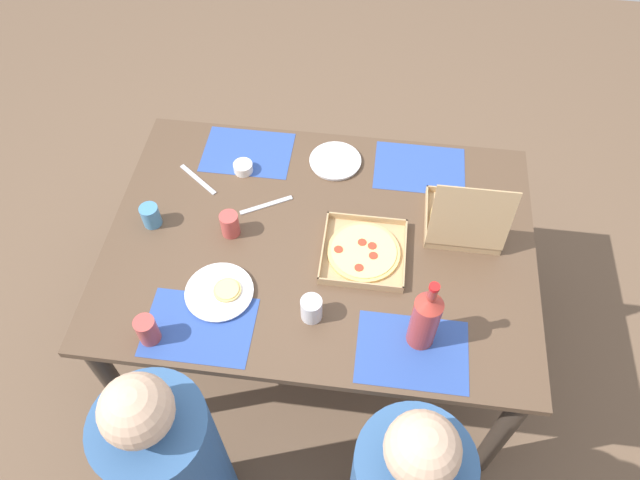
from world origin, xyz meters
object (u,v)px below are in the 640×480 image
at_px(pizza_box_corner_right, 364,252).
at_px(cup_clear_right, 147,330).
at_px(cup_spare, 311,309).
at_px(plate_far_right, 335,161).
at_px(cup_clear_left, 230,224).
at_px(soda_bottle, 425,319).
at_px(cup_dark, 151,215).
at_px(condiment_bowl, 243,167).
at_px(plate_near_right, 220,292).
at_px(pizza_box_center, 464,220).
at_px(diner_right_seat, 179,473).

xyz_separation_m(pizza_box_corner_right, cup_clear_right, (0.66, 0.42, 0.04)).
bearing_deg(cup_spare, plate_far_right, -90.02).
bearing_deg(cup_spare, cup_clear_left, -42.14).
bearing_deg(soda_bottle, cup_dark, -19.46).
bearing_deg(condiment_bowl, cup_spare, 120.18).
relative_size(pizza_box_corner_right, cup_dark, 3.42).
bearing_deg(plate_far_right, cup_dark, 31.44).
relative_size(plate_near_right, cup_clear_left, 2.45).
distance_m(soda_bottle, cup_clear_right, 0.88).
bearing_deg(condiment_bowl, pizza_box_corner_right, 146.05).
bearing_deg(cup_spare, pizza_box_center, -138.98).
distance_m(pizza_box_corner_right, condiment_bowl, 0.61).
bearing_deg(cup_clear_right, pizza_box_center, -149.98).
distance_m(pizza_box_corner_right, diner_right_seat, 0.96).
height_order(plate_near_right, cup_spare, cup_spare).
relative_size(pizza_box_corner_right, plate_near_right, 1.26).
relative_size(cup_clear_right, cup_dark, 1.23).
bearing_deg(diner_right_seat, soda_bottle, -147.53).
distance_m(pizza_box_corner_right, cup_clear_left, 0.50).
distance_m(pizza_box_corner_right, cup_dark, 0.79).
distance_m(plate_near_right, soda_bottle, 0.70).
distance_m(pizza_box_center, cup_clear_left, 0.85).
bearing_deg(cup_clear_left, plate_near_right, 94.18).
distance_m(cup_spare, condiment_bowl, 0.71).
relative_size(plate_far_right, soda_bottle, 0.65).
bearing_deg(plate_near_right, cup_clear_left, -85.82).
height_order(cup_clear_right, cup_dark, cup_clear_right).
bearing_deg(pizza_box_center, cup_dark, 6.04).
bearing_deg(plate_near_right, cup_dark, -40.33).
height_order(pizza_box_corner_right, cup_clear_right, cup_clear_right).
bearing_deg(pizza_box_corner_right, plate_far_right, -70.84).
bearing_deg(cup_spare, plate_near_right, -8.02).
distance_m(pizza_box_corner_right, cup_spare, 0.31).
relative_size(plate_near_right, soda_bottle, 0.73).
bearing_deg(pizza_box_center, cup_spare, 41.02).
distance_m(cup_spare, cup_dark, 0.71).
xyz_separation_m(cup_clear_left, diner_right_seat, (0.02, 0.81, -0.27)).
bearing_deg(diner_right_seat, plate_near_right, -94.30).
bearing_deg(cup_clear_left, cup_dark, -1.33).
bearing_deg(pizza_box_corner_right, condiment_bowl, -33.95).
distance_m(soda_bottle, cup_dark, 1.07).
bearing_deg(pizza_box_corner_right, cup_clear_right, 32.51).
bearing_deg(diner_right_seat, condiment_bowl, -90.23).
relative_size(pizza_box_corner_right, diner_right_seat, 0.25).
bearing_deg(cup_clear_right, cup_spare, -163.81).
bearing_deg(plate_far_right, pizza_box_corner_right, 109.16).
distance_m(pizza_box_center, cup_spare, 0.67).
xyz_separation_m(cup_clear_left, cup_spare, (-0.34, 0.31, -0.00)).
relative_size(pizza_box_corner_right, cup_clear_left, 3.09).
xyz_separation_m(pizza_box_center, cup_dark, (1.14, 0.12, -0.00)).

